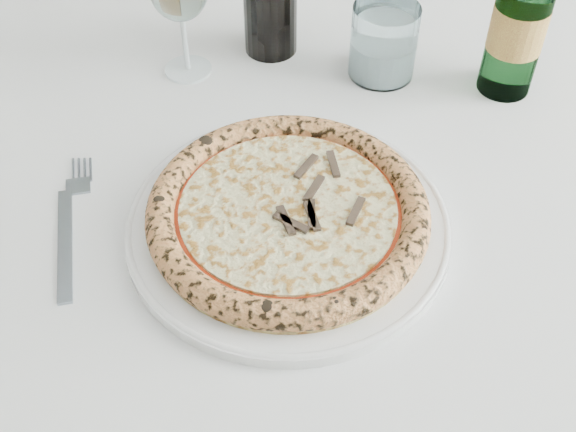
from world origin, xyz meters
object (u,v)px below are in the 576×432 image
(plate, at_px, (288,223))
(beer_bottle, at_px, (521,16))
(dining_table, at_px, (285,216))
(pizza, at_px, (288,212))
(tumbler, at_px, (383,46))

(plate, height_order, beer_bottle, beer_bottle)
(dining_table, height_order, pizza, pizza)
(dining_table, bearing_deg, tumbler, 52.48)
(plate, distance_m, tumbler, 0.31)
(plate, relative_size, pizza, 1.16)
(plate, xyz_separation_m, beer_bottle, (0.29, 0.24, 0.10))
(dining_table, distance_m, plate, 0.14)
(dining_table, height_order, plate, plate)
(dining_table, bearing_deg, pizza, -90.00)
(dining_table, relative_size, pizza, 5.03)
(pizza, bearing_deg, dining_table, 90.00)
(pizza, xyz_separation_m, tumbler, (0.13, 0.27, 0.02))
(plate, distance_m, pizza, 0.02)
(pizza, distance_m, tumbler, 0.30)
(dining_table, distance_m, beer_bottle, 0.37)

